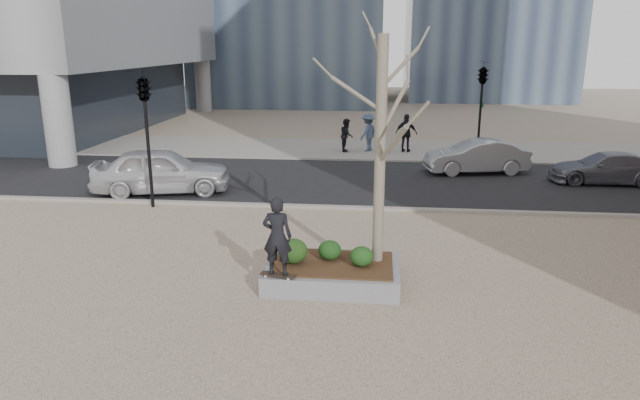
# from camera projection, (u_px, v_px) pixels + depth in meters

# --- Properties ---
(ground) EXTENTS (120.00, 120.00, 0.00)m
(ground) POSITION_uv_depth(u_px,v_px,m) (289.00, 281.00, 13.13)
(ground) COLOR tan
(ground) RESTS_ON ground
(street) EXTENTS (60.00, 8.00, 0.02)m
(street) POSITION_uv_depth(u_px,v_px,m) (329.00, 180.00, 22.72)
(street) COLOR black
(street) RESTS_ON ground
(far_sidewalk) EXTENTS (60.00, 6.00, 0.02)m
(far_sidewalk) POSITION_uv_depth(u_px,v_px,m) (341.00, 149.00, 29.43)
(far_sidewalk) COLOR gray
(far_sidewalk) RESTS_ON ground
(planter) EXTENTS (3.00, 2.00, 0.45)m
(planter) POSITION_uv_depth(u_px,v_px,m) (333.00, 274.00, 12.97)
(planter) COLOR gray
(planter) RESTS_ON ground
(planter_mulch) EXTENTS (2.70, 1.70, 0.04)m
(planter_mulch) POSITION_uv_depth(u_px,v_px,m) (333.00, 263.00, 12.91)
(planter_mulch) COLOR #382314
(planter_mulch) RESTS_ON planter
(sycamore_tree) EXTENTS (2.80, 2.80, 6.60)m
(sycamore_tree) POSITION_uv_depth(u_px,v_px,m) (381.00, 116.00, 12.21)
(sycamore_tree) COLOR gray
(sycamore_tree) RESTS_ON planter_mulch
(shrub_left) EXTENTS (0.66, 0.66, 0.56)m
(shrub_left) POSITION_uv_depth(u_px,v_px,m) (293.00, 251.00, 12.83)
(shrub_left) COLOR #1A3A12
(shrub_left) RESTS_ON planter_mulch
(shrub_middle) EXTENTS (0.53, 0.53, 0.45)m
(shrub_middle) POSITION_uv_depth(u_px,v_px,m) (330.00, 250.00, 13.04)
(shrub_middle) COLOR black
(shrub_middle) RESTS_ON planter_mulch
(shrub_right) EXTENTS (0.53, 0.53, 0.45)m
(shrub_right) POSITION_uv_depth(u_px,v_px,m) (362.00, 256.00, 12.66)
(shrub_right) COLOR #133C14
(shrub_right) RESTS_ON planter_mulch
(skateboard) EXTENTS (0.80, 0.35, 0.08)m
(skateboard) POSITION_uv_depth(u_px,v_px,m) (278.00, 276.00, 12.18)
(skateboard) COLOR black
(skateboard) RESTS_ON planter
(skateboarder) EXTENTS (0.64, 0.44, 1.71)m
(skateboarder) POSITION_uv_depth(u_px,v_px,m) (277.00, 236.00, 11.94)
(skateboarder) COLOR black
(skateboarder) RESTS_ON skateboard
(police_car) EXTENTS (5.18, 3.03, 1.65)m
(police_car) POSITION_uv_depth(u_px,v_px,m) (161.00, 171.00, 20.55)
(police_car) COLOR silver
(police_car) RESTS_ON street
(car_silver) EXTENTS (4.40, 2.21, 1.39)m
(car_silver) POSITION_uv_depth(u_px,v_px,m) (476.00, 157.00, 23.76)
(car_silver) COLOR #9C9EA3
(car_silver) RESTS_ON street
(car_third) EXTENTS (4.18, 1.77, 1.20)m
(car_third) POSITION_uv_depth(u_px,v_px,m) (605.00, 168.00, 22.05)
(car_third) COLOR slate
(car_third) RESTS_ON street
(pedestrian_a) EXTENTS (0.68, 0.84, 1.64)m
(pedestrian_a) POSITION_uv_depth(u_px,v_px,m) (347.00, 135.00, 28.47)
(pedestrian_a) COLOR black
(pedestrian_a) RESTS_ON far_sidewalk
(pedestrian_b) EXTENTS (1.21, 1.40, 1.88)m
(pedestrian_b) POSITION_uv_depth(u_px,v_px,m) (368.00, 132.00, 28.54)
(pedestrian_b) COLOR #3C506C
(pedestrian_b) RESTS_ON far_sidewalk
(pedestrian_c) EXTENTS (1.19, 0.79, 1.88)m
(pedestrian_c) POSITION_uv_depth(u_px,v_px,m) (406.00, 133.00, 28.29)
(pedestrian_c) COLOR black
(pedestrian_c) RESTS_ON far_sidewalk
(traffic_light_near) EXTENTS (0.60, 2.48, 4.50)m
(traffic_light_near) POSITION_uv_depth(u_px,v_px,m) (148.00, 140.00, 18.46)
(traffic_light_near) COLOR black
(traffic_light_near) RESTS_ON ground
(traffic_light_far) EXTENTS (0.60, 2.48, 4.50)m
(traffic_light_far) POSITION_uv_depth(u_px,v_px,m) (480.00, 112.00, 25.87)
(traffic_light_far) COLOR black
(traffic_light_far) RESTS_ON ground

